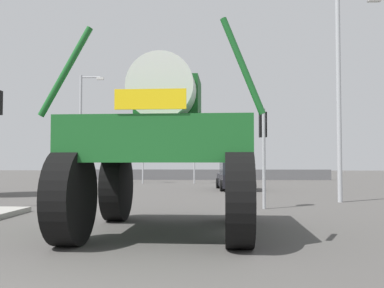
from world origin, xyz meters
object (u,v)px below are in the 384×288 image
at_px(oversize_sprayer, 166,148).
at_px(streetlight_near_right, 342,86).
at_px(sedan_ahead, 235,177).
at_px(traffic_signal_far_left, 143,146).
at_px(streetlight_far_left, 82,123).
at_px(traffic_signal_far_right, 194,151).
at_px(traffic_signal_near_right, 263,136).

distance_m(oversize_sprayer, streetlight_near_right, 9.94).
height_order(sedan_ahead, streetlight_near_right, streetlight_near_right).
distance_m(oversize_sprayer, traffic_signal_far_left, 22.49).
xyz_separation_m(sedan_ahead, streetlight_far_left, (-10.46, 6.21, 3.60)).
xyz_separation_m(oversize_sprayer, traffic_signal_far_right, (-0.09, 22.15, 0.48)).
bearing_deg(traffic_signal_near_right, oversize_sprayer, -119.05).
distance_m(traffic_signal_near_right, streetlight_far_left, 19.44).
height_order(sedan_ahead, traffic_signal_near_right, traffic_signal_near_right).
xyz_separation_m(traffic_signal_near_right, streetlight_far_left, (-10.82, 16.04, 1.89)).
relative_size(streetlight_near_right, streetlight_far_left, 1.05).
bearing_deg(sedan_ahead, streetlight_near_right, -156.78).
height_order(sedan_ahead, traffic_signal_far_right, traffic_signal_far_right).
bearing_deg(traffic_signal_near_right, traffic_signal_far_left, 111.06).
bearing_deg(traffic_signal_far_right, streetlight_near_right, -67.19).
distance_m(sedan_ahead, streetlight_near_right, 9.14).
xyz_separation_m(oversize_sprayer, traffic_signal_far_left, (-3.84, 22.15, 0.86)).
bearing_deg(sedan_ahead, traffic_signal_far_right, 15.55).
distance_m(traffic_signal_far_left, streetlight_far_left, 4.64).
height_order(traffic_signal_far_left, traffic_signal_far_right, traffic_signal_far_left).
bearing_deg(streetlight_near_right, streetlight_far_left, 136.07).
xyz_separation_m(sedan_ahead, streetlight_near_right, (3.71, -7.44, 3.79)).
relative_size(traffic_signal_far_left, streetlight_far_left, 0.48).
xyz_separation_m(traffic_signal_far_right, streetlight_near_right, (6.22, -14.78, 2.16)).
height_order(oversize_sprayer, traffic_signal_far_left, oversize_sprayer).
bearing_deg(traffic_signal_far_right, streetlight_far_left, -171.93).
xyz_separation_m(oversize_sprayer, sedan_ahead, (2.41, 14.81, -1.15)).
relative_size(traffic_signal_far_left, streetlight_near_right, 0.46).
bearing_deg(streetlight_near_right, traffic_signal_far_right, 112.81).
xyz_separation_m(traffic_signal_far_right, streetlight_far_left, (-7.96, -1.13, 1.96)).
distance_m(oversize_sprayer, sedan_ahead, 15.05).
height_order(streetlight_near_right, streetlight_far_left, streetlight_near_right).
relative_size(oversize_sprayer, traffic_signal_far_left, 1.45).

